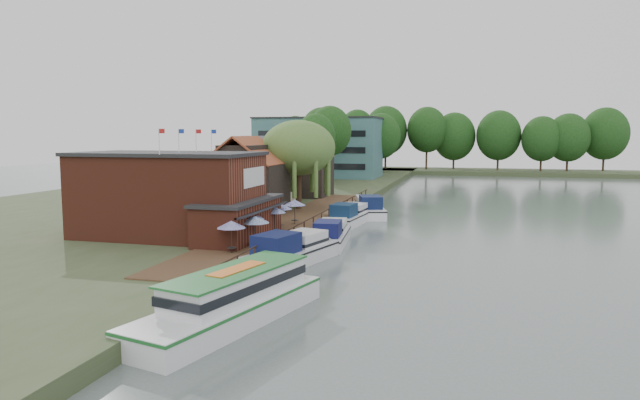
% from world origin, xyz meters
% --- Properties ---
extents(ground, '(260.00, 260.00, 0.00)m').
position_xyz_m(ground, '(0.00, 0.00, 0.00)').
color(ground, '#525F5E').
rests_on(ground, ground).
extents(land_bank, '(50.00, 140.00, 1.00)m').
position_xyz_m(land_bank, '(-30.00, 35.00, 0.50)').
color(land_bank, '#384728').
rests_on(land_bank, ground).
extents(quay_deck, '(6.00, 50.00, 0.10)m').
position_xyz_m(quay_deck, '(-8.00, 10.00, 1.05)').
color(quay_deck, '#47301E').
rests_on(quay_deck, land_bank).
extents(quay_rail, '(0.20, 49.00, 1.00)m').
position_xyz_m(quay_rail, '(-5.30, 10.50, 1.50)').
color(quay_rail, black).
rests_on(quay_rail, land_bank).
extents(pub, '(20.00, 11.00, 7.30)m').
position_xyz_m(pub, '(-14.00, -1.00, 4.65)').
color(pub, maroon).
rests_on(pub, land_bank).
extents(hotel_block, '(25.40, 12.40, 12.30)m').
position_xyz_m(hotel_block, '(-22.00, 70.00, 7.15)').
color(hotel_block, '#38666B').
rests_on(hotel_block, land_bank).
extents(cottage_a, '(8.60, 7.60, 8.50)m').
position_xyz_m(cottage_a, '(-15.00, 14.00, 5.25)').
color(cottage_a, black).
rests_on(cottage_a, land_bank).
extents(cottage_b, '(9.60, 8.60, 8.50)m').
position_xyz_m(cottage_b, '(-18.00, 24.00, 5.25)').
color(cottage_b, beige).
rests_on(cottage_b, land_bank).
extents(cottage_c, '(7.60, 7.60, 8.50)m').
position_xyz_m(cottage_c, '(-14.00, 33.00, 5.25)').
color(cottage_c, black).
rests_on(cottage_c, land_bank).
extents(willow, '(8.60, 8.60, 10.43)m').
position_xyz_m(willow, '(-10.50, 19.00, 6.21)').
color(willow, '#476B2D').
rests_on(willow, land_bank).
extents(umbrella_0, '(2.20, 2.20, 2.38)m').
position_xyz_m(umbrella_0, '(-7.74, -6.42, 2.29)').
color(umbrella_0, navy).
rests_on(umbrella_0, quay_deck).
extents(umbrella_1, '(2.44, 2.44, 2.38)m').
position_xyz_m(umbrella_1, '(-7.05, -3.66, 2.29)').
color(umbrella_1, navy).
rests_on(umbrella_1, quay_deck).
extents(umbrella_2, '(1.95, 1.95, 2.38)m').
position_xyz_m(umbrella_2, '(-7.85, -1.93, 2.29)').
color(umbrella_2, navy).
rests_on(umbrella_2, quay_deck).
extents(umbrella_3, '(2.02, 2.02, 2.38)m').
position_xyz_m(umbrella_3, '(-7.45, 2.17, 2.29)').
color(umbrella_3, navy).
rests_on(umbrella_3, quay_deck).
extents(umbrella_4, '(2.45, 2.45, 2.38)m').
position_xyz_m(umbrella_4, '(-7.88, 4.60, 2.29)').
color(umbrella_4, navy).
rests_on(umbrella_4, quay_deck).
extents(umbrella_5, '(2.20, 2.20, 2.38)m').
position_xyz_m(umbrella_5, '(-7.36, 7.65, 2.29)').
color(umbrella_5, navy).
rests_on(umbrella_5, quay_deck).
extents(cruiser_0, '(6.05, 11.24, 2.63)m').
position_xyz_m(cruiser_0, '(-3.81, -4.25, 1.32)').
color(cruiser_0, silver).
rests_on(cruiser_0, ground).
extents(cruiser_1, '(4.24, 10.08, 2.37)m').
position_xyz_m(cruiser_1, '(-2.86, 4.03, 1.18)').
color(cruiser_1, white).
rests_on(cruiser_1, ground).
extents(cruiser_2, '(4.23, 10.37, 2.46)m').
position_xyz_m(cruiser_2, '(-3.72, 15.77, 1.23)').
color(cruiser_2, white).
rests_on(cruiser_2, ground).
extents(cruiser_3, '(6.55, 11.28, 2.64)m').
position_xyz_m(cruiser_3, '(-2.84, 22.62, 1.32)').
color(cruiser_3, white).
rests_on(cruiser_3, ground).
extents(tour_boat, '(6.68, 13.48, 2.83)m').
position_xyz_m(tour_boat, '(-2.66, -18.13, 1.41)').
color(tour_boat, silver).
rests_on(tour_boat, ground).
extents(swan, '(0.44, 0.44, 0.44)m').
position_xyz_m(swan, '(-3.22, -12.37, 0.22)').
color(swan, white).
rests_on(swan, ground).
extents(bank_tree_0, '(6.18, 6.18, 11.97)m').
position_xyz_m(bank_tree_0, '(-14.47, 40.65, 6.99)').
color(bank_tree_0, '#143811').
rests_on(bank_tree_0, land_bank).
extents(bank_tree_1, '(7.51, 7.51, 13.66)m').
position_xyz_m(bank_tree_1, '(-14.93, 51.36, 7.83)').
color(bank_tree_1, '#143811').
rests_on(bank_tree_1, land_bank).
extents(bank_tree_2, '(7.73, 7.73, 13.66)m').
position_xyz_m(bank_tree_2, '(-17.79, 56.64, 7.83)').
color(bank_tree_2, '#143811').
rests_on(bank_tree_2, land_bank).
extents(bank_tree_3, '(8.56, 8.56, 13.34)m').
position_xyz_m(bank_tree_3, '(-10.34, 78.28, 7.67)').
color(bank_tree_3, '#143811').
rests_on(bank_tree_3, land_bank).
extents(bank_tree_4, '(7.50, 7.50, 11.95)m').
position_xyz_m(bank_tree_4, '(-13.08, 85.28, 6.98)').
color(bank_tree_4, '#143811').
rests_on(bank_tree_4, land_bank).
extents(bank_tree_5, '(7.50, 7.50, 13.35)m').
position_xyz_m(bank_tree_5, '(-13.15, 92.71, 7.67)').
color(bank_tree_5, '#143811').
rests_on(bank_tree_5, land_bank).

